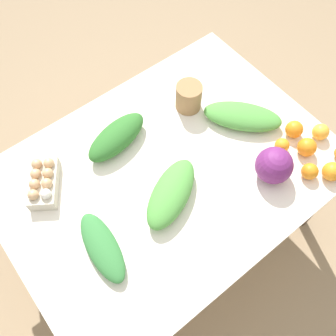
# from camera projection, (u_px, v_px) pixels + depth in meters

# --- Properties ---
(ground_plane) EXTENTS (8.00, 8.00, 0.00)m
(ground_plane) POSITION_uv_depth(u_px,v_px,m) (168.00, 227.00, 2.24)
(ground_plane) COLOR #937A5B
(dining_table) EXTENTS (1.43, 1.05, 0.71)m
(dining_table) POSITION_uv_depth(u_px,v_px,m) (168.00, 179.00, 1.68)
(dining_table) COLOR silver
(dining_table) RESTS_ON ground_plane
(cabbage_purple) EXTENTS (0.16, 0.16, 0.16)m
(cabbage_purple) POSITION_uv_depth(u_px,v_px,m) (274.00, 165.00, 1.54)
(cabbage_purple) COLOR #6B2366
(cabbage_purple) RESTS_ON dining_table
(egg_carton) EXTENTS (0.22, 0.24, 0.09)m
(egg_carton) POSITION_uv_depth(u_px,v_px,m) (43.00, 182.00, 1.54)
(egg_carton) COLOR beige
(egg_carton) RESTS_ON dining_table
(paper_bag) EXTENTS (0.12, 0.12, 0.13)m
(paper_bag) POSITION_uv_depth(u_px,v_px,m) (189.00, 97.00, 1.73)
(paper_bag) COLOR #997047
(paper_bag) RESTS_ON dining_table
(greens_bunch_kale) EXTENTS (0.37, 0.29, 0.09)m
(greens_bunch_kale) POSITION_uv_depth(u_px,v_px,m) (171.00, 193.00, 1.51)
(greens_bunch_kale) COLOR #4C933D
(greens_bunch_kale) RESTS_ON dining_table
(greens_bunch_beet_tops) EXTENTS (0.15, 0.32, 0.06)m
(greens_bunch_beet_tops) POSITION_uv_depth(u_px,v_px,m) (102.00, 247.00, 1.42)
(greens_bunch_beet_tops) COLOR #337538
(greens_bunch_beet_tops) RESTS_ON dining_table
(greens_bunch_scallion) EXTENTS (0.34, 0.19, 0.10)m
(greens_bunch_scallion) POSITION_uv_depth(u_px,v_px,m) (117.00, 137.00, 1.64)
(greens_bunch_scallion) COLOR #2D6B28
(greens_bunch_scallion) RESTS_ON dining_table
(greens_bunch_chard) EXTENTS (0.35, 0.37, 0.08)m
(greens_bunch_chard) POSITION_uv_depth(u_px,v_px,m) (242.00, 116.00, 1.71)
(greens_bunch_chard) COLOR #4C933D
(greens_bunch_chard) RESTS_ON dining_table
(orange_0) EXTENTS (0.08, 0.08, 0.08)m
(orange_0) POSITION_uv_depth(u_px,v_px,m) (307.00, 147.00, 1.62)
(orange_0) COLOR orange
(orange_0) RESTS_ON dining_table
(orange_1) EXTENTS (0.08, 0.08, 0.08)m
(orange_1) POSITION_uv_depth(u_px,v_px,m) (294.00, 129.00, 1.67)
(orange_1) COLOR orange
(orange_1) RESTS_ON dining_table
(orange_3) EXTENTS (0.07, 0.07, 0.07)m
(orange_3) POSITION_uv_depth(u_px,v_px,m) (310.00, 171.00, 1.57)
(orange_3) COLOR orange
(orange_3) RESTS_ON dining_table
(orange_4) EXTENTS (0.08, 0.08, 0.08)m
(orange_4) POSITION_uv_depth(u_px,v_px,m) (332.00, 172.00, 1.57)
(orange_4) COLOR orange
(orange_4) RESTS_ON dining_table
(orange_5) EXTENTS (0.06, 0.06, 0.06)m
(orange_5) POSITION_uv_depth(u_px,v_px,m) (282.00, 145.00, 1.64)
(orange_5) COLOR orange
(orange_5) RESTS_ON dining_table
(orange_6) EXTENTS (0.07, 0.07, 0.07)m
(orange_6) POSITION_uv_depth(u_px,v_px,m) (321.00, 132.00, 1.67)
(orange_6) COLOR #F9A833
(orange_6) RESTS_ON dining_table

